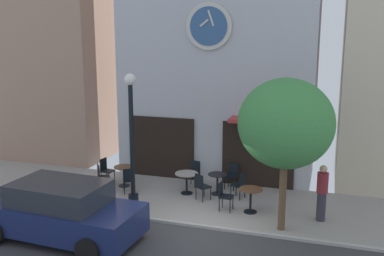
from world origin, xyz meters
TOP-DOWN VIEW (x-y plane):
  - ground_plane at (0.00, -1.10)m, footprint 24.00×10.25m
  - clock_building at (-0.97, 5.49)m, footprint 7.27×4.40m
  - neighbor_building_left at (-8.99, 6.04)m, footprint 5.96×4.07m
  - street_lamp at (-2.60, 0.98)m, footprint 0.36×0.36m
  - street_tree at (2.07, 0.59)m, footprint 2.56×2.30m
  - cafe_table_center_right at (-3.68, 2.54)m, footprint 0.68×0.68m
  - cafe_table_leftmost at (-1.31, 2.49)m, footprint 0.79×0.79m
  - cafe_table_rightmost at (-0.30, 2.74)m, footprint 0.64×0.64m
  - cafe_table_near_door at (1.04, 1.52)m, footprint 0.71×0.71m
  - cafe_chair_facing_street at (0.51, 2.58)m, footprint 0.51×0.51m
  - cafe_chair_by_entrance at (0.04, 3.47)m, footprint 0.47×0.47m
  - cafe_chair_near_tree at (-3.19, 1.92)m, footprint 0.55×0.55m
  - cafe_chair_right_end at (0.22, 1.45)m, footprint 0.42×0.42m
  - cafe_chair_left_end at (-1.32, 3.34)m, footprint 0.47×0.47m
  - cafe_chair_curbside at (-0.66, 2.02)m, footprint 0.56×0.56m
  - cafe_chair_under_awning at (-4.26, 1.96)m, footprint 0.56×0.56m
  - cafe_chair_corner at (-4.48, 2.69)m, footprint 0.45×0.45m
  - pedestrian_maroon at (3.10, 1.54)m, footprint 0.40×0.40m
  - parked_car_navy at (-3.43, -1.70)m, footprint 4.40×2.22m

SIDE VIEW (x-z plane):
  - ground_plane at x=0.00m, z-range -0.09..0.04m
  - cafe_table_rightmost at x=-0.30m, z-range 0.12..0.84m
  - cafe_table_center_right at x=-3.68m, z-range 0.14..0.87m
  - cafe_chair_facing_street at x=0.51m, z-range 0.08..0.98m
  - cafe_chair_by_entrance at x=0.04m, z-range 0.08..0.98m
  - cafe_chair_near_tree at x=-3.19m, z-range 0.08..0.98m
  - cafe_chair_right_end at x=0.22m, z-range 0.08..0.98m
  - cafe_chair_left_end at x=-1.32m, z-range 0.08..0.98m
  - cafe_chair_curbside at x=-0.66m, z-range 0.08..0.98m
  - cafe_chair_under_awning at x=-4.26m, z-range 0.08..0.98m
  - cafe_chair_corner at x=-4.48m, z-range 0.08..0.98m
  - cafe_table_near_door at x=1.04m, z-range 0.16..0.91m
  - cafe_table_leftmost at x=-1.31m, z-range 0.18..0.90m
  - parked_car_navy at x=-3.43m, z-range -0.01..1.54m
  - pedestrian_maroon at x=3.10m, z-range 0.03..1.70m
  - street_lamp at x=-2.60m, z-range 0.03..4.21m
  - street_tree at x=2.07m, z-range 0.88..5.09m
  - clock_building at x=-0.97m, z-range 0.17..11.16m
  - neighbor_building_left at x=-8.99m, z-range 0.00..12.34m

